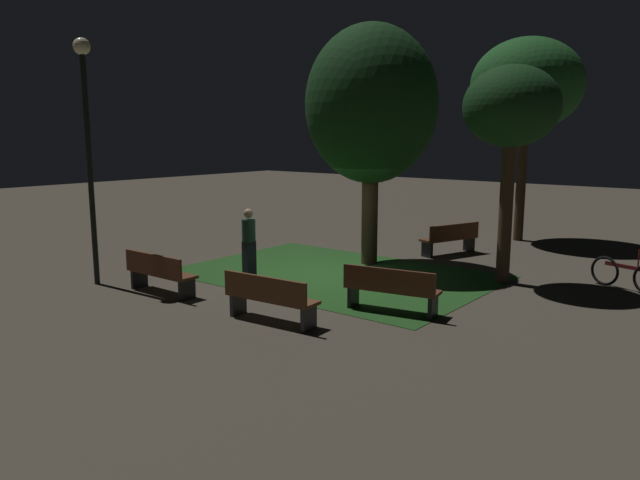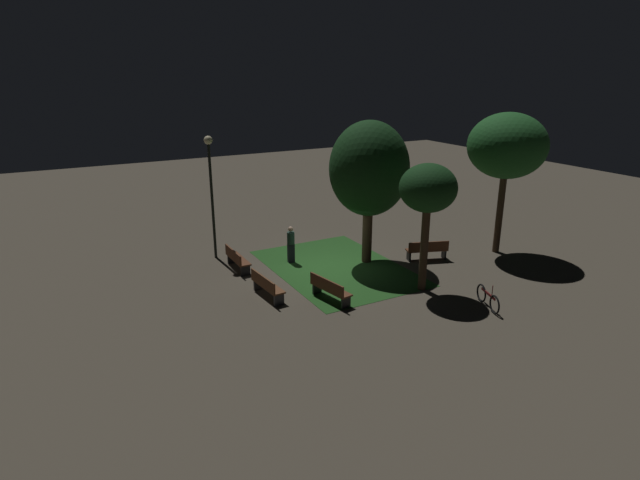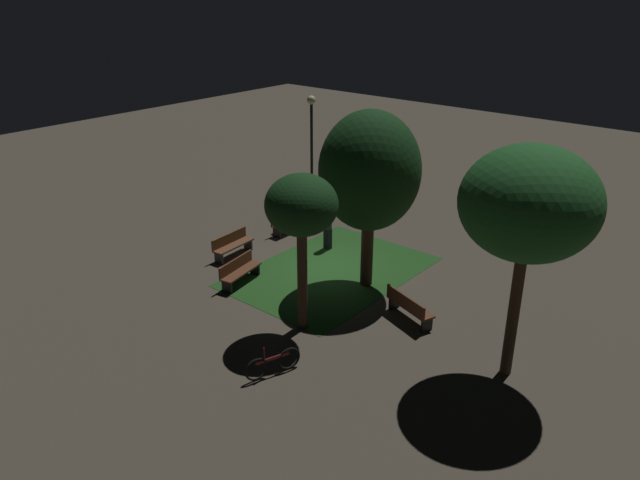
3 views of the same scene
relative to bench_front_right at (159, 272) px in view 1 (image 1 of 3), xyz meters
name	(u,v)px [view 1 (image 1 of 3)]	position (x,y,z in m)	size (l,w,h in m)	color
ground_plane	(322,275)	(1.57, 3.52, -0.48)	(60.00, 60.00, 0.00)	#4C4438
grass_lawn	(335,274)	(1.81, 3.74, -0.48)	(7.17, 5.01, 0.01)	#23511E
bench_front_right	(159,272)	(0.00, 0.00, 0.00)	(1.80, 0.48, 0.88)	brown
bench_back_row	(269,297)	(3.15, 0.00, 0.00)	(1.83, 0.61, 0.88)	brown
bench_lawn_edge	(451,238)	(2.89, 7.65, 0.00)	(1.05, 1.86, 0.88)	brown
bench_corner	(391,288)	(4.51, 1.86, 0.00)	(1.86, 0.80, 0.88)	brown
tree_right_canopy	(527,86)	(3.52, 11.12, 4.29)	(3.36, 3.36, 6.21)	#423021
tree_back_right	(511,110)	(5.26, 5.44, 3.34)	(2.07, 2.07, 4.79)	#423021
tree_lawn_side	(371,106)	(1.77, 5.25, 3.54)	(3.30, 3.30, 6.00)	#423021
lamp_post_path_center	(87,124)	(-1.83, -0.32, 3.05)	(0.36, 0.36, 5.32)	black
bicycle	(626,274)	(7.59, 6.45, -0.14)	(1.56, 0.58, 0.93)	black
pedestrian	(249,241)	(0.31, 2.34, 0.37)	(0.32, 0.32, 1.61)	black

